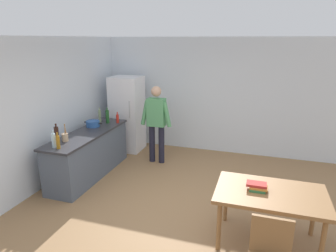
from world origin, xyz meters
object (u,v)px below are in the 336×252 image
object	(u,v)px
utensil_jar	(65,137)
book_stack	(257,187)
bottle_sauce_red	(118,118)
bottle_oil_amber	(58,142)
dining_table	(270,197)
cooking_pot	(93,124)
bottle_wine_green	(107,116)
bottle_vinegar_tall	(100,116)
bottle_wine_dark	(57,134)
refrigerator	(127,114)
bottle_water_clear	(54,140)
person	(156,120)

from	to	relation	value
utensil_jar	book_stack	bearing A→B (deg)	-9.01
bottle_sauce_red	bottle_oil_amber	bearing A→B (deg)	-96.73
dining_table	cooking_pot	size ratio (longest dim) A/B	3.50
dining_table	book_stack	bearing A→B (deg)	177.81
bottle_wine_green	bottle_vinegar_tall	distance (m)	0.21
dining_table	cooking_pot	distance (m)	3.83
bottle_wine_dark	book_stack	world-z (taller)	bottle_wine_dark
refrigerator	bottle_wine_green	bearing A→B (deg)	-93.65
dining_table	book_stack	size ratio (longest dim) A/B	5.20
dining_table	bottle_water_clear	xyz separation A→B (m)	(-3.47, 0.20, 0.35)
utensil_jar	bottle_vinegar_tall	bearing A→B (deg)	93.12
cooking_pot	book_stack	distance (m)	3.66
dining_table	book_stack	xyz separation A→B (m)	(-0.17, 0.01, 0.12)
book_stack	bottle_sauce_red	bearing A→B (deg)	147.48
book_stack	utensil_jar	bearing A→B (deg)	170.99
person	book_stack	distance (m)	3.06
dining_table	utensil_jar	size ratio (longest dim) A/B	4.37
utensil_jar	bottle_sauce_red	world-z (taller)	utensil_jar
bottle_oil_amber	bottle_water_clear	size ratio (longest dim) A/B	0.93
utensil_jar	bottle_oil_amber	distance (m)	0.38
utensil_jar	bottle_wine_green	size ratio (longest dim) A/B	0.94
bottle_sauce_red	book_stack	bearing A→B (deg)	-32.52
bottle_wine_dark	bottle_vinegar_tall	xyz separation A→B (m)	(0.02, 1.43, -0.01)
refrigerator	utensil_jar	xyz separation A→B (m)	(-0.19, -2.17, 0.08)
refrigerator	bottle_oil_amber	bearing A→B (deg)	-91.46
refrigerator	person	xyz separation A→B (m)	(0.95, -0.55, 0.08)
bottle_wine_green	bottle_oil_amber	distance (m)	1.65
utensil_jar	bottle_wine_dark	world-z (taller)	bottle_wine_dark
dining_table	utensil_jar	bearing A→B (deg)	171.33
bottle_sauce_red	bottle_water_clear	size ratio (longest dim) A/B	0.80
cooking_pot	bottle_sauce_red	distance (m)	0.55
bottle_vinegar_tall	book_stack	size ratio (longest dim) A/B	1.19
dining_table	bottle_wine_green	size ratio (longest dim) A/B	4.12
bottle_water_clear	book_stack	xyz separation A→B (m)	(3.29, -0.19, -0.23)
dining_table	bottle_water_clear	bearing A→B (deg)	176.70
cooking_pot	utensil_jar	size ratio (longest dim) A/B	1.25
bottle_sauce_red	book_stack	xyz separation A→B (m)	(2.99, -1.90, -0.20)
bottle_water_clear	bottle_wine_dark	bearing A→B (deg)	116.80
dining_table	cooking_pot	world-z (taller)	cooking_pot
cooking_pot	bottle_wine_green	xyz separation A→B (m)	(0.16, 0.33, 0.09)
person	utensil_jar	distance (m)	1.98
refrigerator	bottle_vinegar_tall	size ratio (longest dim) A/B	5.62
dining_table	bottle_wine_dark	distance (m)	3.63
bottle_water_clear	book_stack	world-z (taller)	bottle_water_clear
utensil_jar	bottle_wine_dark	bearing A→B (deg)	-135.64
bottle_oil_amber	bottle_wine_green	bearing A→B (deg)	89.70
refrigerator	bottle_wine_dark	bearing A→B (deg)	-97.23
refrigerator	bottle_vinegar_tall	bearing A→B (deg)	-107.51
person	bottle_wine_green	size ratio (longest dim) A/B	5.00
refrigerator	bottle_wine_green	xyz separation A→B (m)	(-0.06, -0.87, 0.15)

